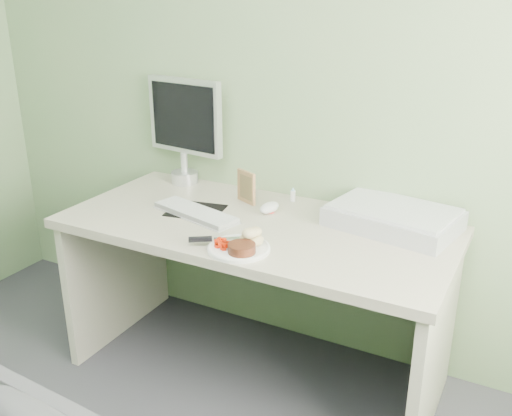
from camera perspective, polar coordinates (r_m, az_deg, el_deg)
The scene contains 14 objects.
wall_back at distance 2.50m, azimuth 4.10°, elevation 14.74°, with size 3.50×3.50×0.00m, color gray.
desk at distance 2.41m, azimuth -0.04°, elevation -5.51°, with size 1.60×0.75×0.73m.
plate at distance 2.09m, azimuth -1.72°, elevation -4.08°, with size 0.23×0.23×0.01m, color white.
steak at distance 2.04m, azimuth -1.44°, elevation -4.04°, with size 0.10×0.10×0.03m, color black.
potato_pile at distance 2.09m, azimuth -0.35°, elevation -2.96°, with size 0.11×0.08×0.06m, color tan.
carrot_heap at distance 2.08m, azimuth -3.26°, elevation -3.44°, with size 0.06×0.05×0.04m, color red.
steak_knife at distance 2.13m, azimuth -4.62°, elevation -3.11°, with size 0.20×0.14×0.02m.
mousepad at distance 2.47m, azimuth -6.04°, elevation -0.24°, with size 0.23×0.20×0.00m, color black.
keyboard at distance 2.41m, azimuth -6.06°, elevation -0.41°, with size 0.40×0.12×0.02m, color white.
computer_mouse at distance 2.43m, azimuth 1.35°, elevation 0.05°, with size 0.06×0.12×0.04m, color white.
photo_frame at distance 2.53m, azimuth -0.98°, elevation 2.12°, with size 0.12×0.01×0.15m, color #9E824A.
eyedrop_bottle at distance 2.56m, azimuth 3.71°, elevation 1.33°, with size 0.02×0.02×0.07m.
scanner at distance 2.34m, azimuth 13.55°, elevation -1.02°, with size 0.49×0.32×0.08m, color #ABACB2.
monitor at distance 2.77m, azimuth -7.15°, elevation 8.23°, with size 0.42×0.13×0.51m.
Camera 1 is at (1.01, -0.28, 1.62)m, focal length 40.00 mm.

